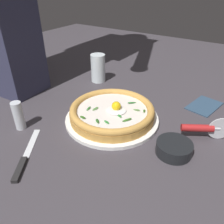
{
  "coord_description": "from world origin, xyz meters",
  "views": [
    {
      "loc": [
        -0.56,
        -0.39,
        0.43
      ],
      "look_at": [
        -0.03,
        -0.03,
        0.03
      ],
      "focal_mm": 36.05,
      "sensor_mm": 36.0,
      "label": 1
    }
  ],
  "objects_px": {
    "table_knife": "(24,160)",
    "drinking_glass": "(98,70)",
    "folded_napkin": "(204,105)",
    "pepper_shaker": "(18,116)",
    "pizza": "(112,112)",
    "pizza_cutter": "(203,128)",
    "side_bowl": "(174,148)"
  },
  "relations": [
    {
      "from": "side_bowl",
      "to": "pizza_cutter",
      "type": "height_order",
      "value": "pizza_cutter"
    },
    {
      "from": "side_bowl",
      "to": "folded_napkin",
      "type": "xyz_separation_m",
      "value": [
        0.31,
        -0.01,
        -0.01
      ]
    },
    {
      "from": "table_knife",
      "to": "pepper_shaker",
      "type": "bearing_deg",
      "value": 54.54
    },
    {
      "from": "side_bowl",
      "to": "drinking_glass",
      "type": "relative_size",
      "value": 0.8
    },
    {
      "from": "folded_napkin",
      "to": "pepper_shaker",
      "type": "height_order",
      "value": "pepper_shaker"
    },
    {
      "from": "folded_napkin",
      "to": "pizza_cutter",
      "type": "bearing_deg",
      "value": -168.43
    },
    {
      "from": "pepper_shaker",
      "to": "drinking_glass",
      "type": "bearing_deg",
      "value": 1.62
    },
    {
      "from": "side_bowl",
      "to": "pizza_cutter",
      "type": "distance_m",
      "value": 0.12
    },
    {
      "from": "side_bowl",
      "to": "table_knife",
      "type": "relative_size",
      "value": 0.53
    },
    {
      "from": "folded_napkin",
      "to": "pepper_shaker",
      "type": "bearing_deg",
      "value": 135.58
    },
    {
      "from": "drinking_glass",
      "to": "pepper_shaker",
      "type": "xyz_separation_m",
      "value": [
        -0.44,
        -0.01,
        -0.01
      ]
    },
    {
      "from": "pizza",
      "to": "folded_napkin",
      "type": "xyz_separation_m",
      "value": [
        0.27,
        -0.24,
        -0.03
      ]
    },
    {
      "from": "side_bowl",
      "to": "drinking_glass",
      "type": "bearing_deg",
      "value": 58.8
    },
    {
      "from": "folded_napkin",
      "to": "pepper_shaker",
      "type": "relative_size",
      "value": 1.5
    },
    {
      "from": "drinking_glass",
      "to": "pizza_cutter",
      "type": "bearing_deg",
      "value": -108.43
    },
    {
      "from": "drinking_glass",
      "to": "folded_napkin",
      "type": "relative_size",
      "value": 0.89
    },
    {
      "from": "pizza",
      "to": "pepper_shaker",
      "type": "bearing_deg",
      "value": 132.16
    },
    {
      "from": "pizza_cutter",
      "to": "side_bowl",
      "type": "bearing_deg",
      "value": 157.32
    },
    {
      "from": "side_bowl",
      "to": "pizza",
      "type": "bearing_deg",
      "value": 79.38
    },
    {
      "from": "pizza",
      "to": "pepper_shaker",
      "type": "xyz_separation_m",
      "value": [
        -0.2,
        0.22,
        0.01
      ]
    },
    {
      "from": "pepper_shaker",
      "to": "pizza",
      "type": "bearing_deg",
      "value": -47.84
    },
    {
      "from": "side_bowl",
      "to": "table_knife",
      "type": "height_order",
      "value": "side_bowl"
    },
    {
      "from": "pizza_cutter",
      "to": "table_knife",
      "type": "distance_m",
      "value": 0.52
    },
    {
      "from": "pizza_cutter",
      "to": "table_knife",
      "type": "bearing_deg",
      "value": 134.63
    },
    {
      "from": "pizza_cutter",
      "to": "table_knife",
      "type": "xyz_separation_m",
      "value": [
        -0.36,
        0.37,
        -0.03
      ]
    },
    {
      "from": "drinking_glass",
      "to": "folded_napkin",
      "type": "bearing_deg",
      "value": -86.31
    },
    {
      "from": "table_knife",
      "to": "drinking_glass",
      "type": "relative_size",
      "value": 1.5
    },
    {
      "from": "side_bowl",
      "to": "table_knife",
      "type": "bearing_deg",
      "value": 128.05
    },
    {
      "from": "pizza",
      "to": "folded_napkin",
      "type": "relative_size",
      "value": 2.01
    },
    {
      "from": "table_knife",
      "to": "drinking_glass",
      "type": "bearing_deg",
      "value": 15.28
    },
    {
      "from": "drinking_glass",
      "to": "side_bowl",
      "type": "bearing_deg",
      "value": -121.2
    },
    {
      "from": "table_knife",
      "to": "folded_napkin",
      "type": "distance_m",
      "value": 0.65
    }
  ]
}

